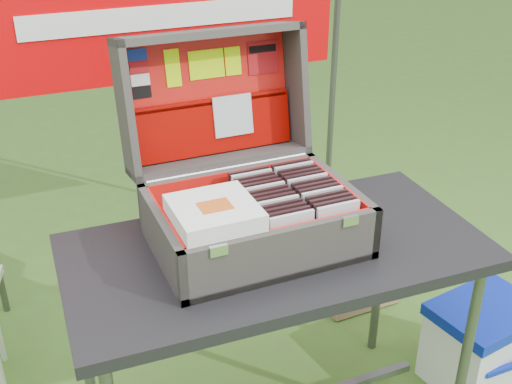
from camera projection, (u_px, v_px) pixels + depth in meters
name	position (u px, v px, depth m)	size (l,w,h in m)	color
table	(275.00, 348.00, 2.19)	(1.31, 0.66, 0.82)	black
table_top	(276.00, 252.00, 2.01)	(1.31, 0.66, 0.04)	black
table_leg_fr	(466.00, 355.00, 2.18)	(0.04, 0.04, 0.78)	#59595B
table_leg_bl	(85.00, 350.00, 2.21)	(0.04, 0.04, 0.78)	#59595B
table_leg_br	(380.00, 272.00, 2.62)	(0.04, 0.04, 0.78)	#59595B
suitcase	(247.00, 151.00, 1.92)	(0.62, 0.60, 0.59)	#43413D
suitcase_base_bottom	(255.00, 240.00, 2.00)	(0.62, 0.44, 0.02)	#43413D
suitcase_base_wall_front	(285.00, 255.00, 1.80)	(0.62, 0.02, 0.17)	#43413D
suitcase_base_wall_back	(231.00, 192.00, 2.14)	(0.62, 0.02, 0.17)	#43413D
suitcase_base_wall_left	(161.00, 241.00, 1.87)	(0.02, 0.44, 0.17)	#43413D
suitcase_base_wall_right	(340.00, 203.00, 2.08)	(0.02, 0.44, 0.17)	#43413D
suitcase_liner_floor	(255.00, 236.00, 2.00)	(0.57, 0.39, 0.01)	red
suitcase_latch_left	(219.00, 250.00, 1.69)	(0.05, 0.01, 0.03)	silver
suitcase_latch_right	(350.00, 221.00, 1.83)	(0.05, 0.01, 0.03)	silver
suitcase_hinge	(229.00, 168.00, 2.11)	(0.02, 0.02, 0.56)	silver
suitcase_lid_back	(208.00, 96.00, 2.18)	(0.62, 0.44, 0.02)	#43413D
suitcase_lid_rim_far	(208.00, 33.00, 2.06)	(0.62, 0.02, 0.17)	#43413D
suitcase_lid_rim_near	(220.00, 159.00, 2.18)	(0.62, 0.02, 0.17)	#43413D
suitcase_lid_rim_left	(125.00, 110.00, 2.02)	(0.02, 0.44, 0.17)	#43413D
suitcase_lid_rim_right	(295.00, 87.00, 2.22)	(0.02, 0.44, 0.17)	#43413D
suitcase_lid_liner	(209.00, 96.00, 2.17)	(0.57, 0.39, 0.01)	red
suitcase_liner_wall_front	(282.00, 249.00, 1.81)	(0.57, 0.01, 0.14)	red
suitcase_liner_wall_back	(232.00, 191.00, 2.12)	(0.57, 0.01, 0.14)	red
suitcase_liner_wall_left	(166.00, 236.00, 1.87)	(0.01, 0.39, 0.14)	red
suitcase_liner_wall_right	(336.00, 200.00, 2.06)	(0.01, 0.39, 0.14)	red
suitcase_lid_pocket	(214.00, 127.00, 2.18)	(0.55, 0.18, 0.03)	#920601
suitcase_pocket_edge	(212.00, 101.00, 2.15)	(0.54, 0.02, 0.02)	#920601
suitcase_pocket_cd	(233.00, 115.00, 2.18)	(0.14, 0.14, 0.01)	silver
lid_sticker_cc_a	(137.00, 55.00, 2.04)	(0.06, 0.04, 0.00)	#1933B2
lid_sticker_cc_b	(139.00, 67.00, 2.05)	(0.06, 0.04, 0.00)	#AE1217
lid_sticker_cc_c	(140.00, 80.00, 2.06)	(0.06, 0.04, 0.00)	white
lid_sticker_cc_d	(142.00, 92.00, 2.07)	(0.06, 0.04, 0.00)	black
lid_card_neon_tall	(173.00, 68.00, 2.09)	(0.05, 0.12, 0.00)	#C5FE04
lid_card_neon_main	(207.00, 64.00, 2.13)	(0.12, 0.09, 0.00)	#C5FE04
lid_card_neon_small	(233.00, 61.00, 2.17)	(0.06, 0.09, 0.00)	#C5FE04
lid_sticker_band	(263.00, 58.00, 2.20)	(0.11, 0.11, 0.00)	#AE1217
lid_sticker_band_bar	(262.00, 49.00, 2.19)	(0.10, 0.02, 0.00)	black
cd_left_0	(291.00, 238.00, 1.83)	(0.14, 0.01, 0.16)	silver
cd_left_1	(288.00, 234.00, 1.85)	(0.14, 0.01, 0.16)	black
cd_left_2	(284.00, 230.00, 1.87)	(0.14, 0.01, 0.16)	black
cd_left_3	(281.00, 226.00, 1.89)	(0.14, 0.01, 0.16)	black
cd_left_4	(277.00, 222.00, 1.91)	(0.14, 0.01, 0.16)	silver
cd_left_5	(274.00, 219.00, 1.93)	(0.14, 0.01, 0.16)	black
cd_left_6	(270.00, 215.00, 1.95)	(0.14, 0.01, 0.16)	black
cd_left_7	(267.00, 211.00, 1.97)	(0.14, 0.01, 0.16)	black
cd_left_8	(264.00, 208.00, 1.99)	(0.14, 0.01, 0.16)	silver
cd_left_9	(261.00, 204.00, 2.01)	(0.14, 0.01, 0.16)	black
cd_left_10	(258.00, 201.00, 2.03)	(0.14, 0.01, 0.16)	black
cd_left_11	(255.00, 198.00, 2.05)	(0.14, 0.01, 0.16)	black
cd_left_12	(252.00, 194.00, 2.07)	(0.14, 0.01, 0.16)	silver
cd_left_13	(249.00, 191.00, 2.09)	(0.14, 0.01, 0.16)	black
cd_right_0	(337.00, 228.00, 1.88)	(0.14, 0.01, 0.16)	silver
cd_right_1	(333.00, 224.00, 1.90)	(0.14, 0.01, 0.16)	black
cd_right_2	(329.00, 220.00, 1.92)	(0.14, 0.01, 0.16)	black
cd_right_3	(325.00, 216.00, 1.94)	(0.14, 0.01, 0.16)	black
cd_right_4	(321.00, 213.00, 1.96)	(0.14, 0.01, 0.16)	silver
cd_right_5	(318.00, 209.00, 1.98)	(0.14, 0.01, 0.16)	black
cd_right_6	(314.00, 206.00, 2.00)	(0.14, 0.01, 0.16)	black
cd_right_7	(310.00, 202.00, 2.02)	(0.14, 0.01, 0.16)	black
cd_right_8	(307.00, 199.00, 2.04)	(0.14, 0.01, 0.16)	silver
cd_right_9	(303.00, 196.00, 2.06)	(0.14, 0.01, 0.16)	black
cd_right_10	(300.00, 192.00, 2.08)	(0.14, 0.01, 0.16)	black
cd_right_11	(297.00, 189.00, 2.10)	(0.14, 0.01, 0.16)	black
cd_right_12	(293.00, 186.00, 2.12)	(0.14, 0.01, 0.16)	silver
cd_right_13	(290.00, 183.00, 2.14)	(0.14, 0.01, 0.16)	black
songbook_0	(214.00, 219.00, 1.81)	(0.23, 0.23, 0.01)	white
songbook_1	(214.00, 218.00, 1.81)	(0.23, 0.23, 0.01)	white
songbook_2	(214.00, 216.00, 1.80)	(0.23, 0.23, 0.01)	white
songbook_3	(214.00, 215.00, 1.80)	(0.23, 0.23, 0.01)	white
songbook_4	(214.00, 213.00, 1.80)	(0.23, 0.23, 0.01)	white
songbook_5	(214.00, 212.00, 1.80)	(0.23, 0.23, 0.01)	white
songbook_6	(214.00, 210.00, 1.79)	(0.23, 0.23, 0.01)	white
songbook_7	(214.00, 208.00, 1.79)	(0.23, 0.23, 0.01)	white
songbook_8	(214.00, 207.00, 1.79)	(0.23, 0.23, 0.01)	white
songbook_9	(214.00, 205.00, 1.79)	(0.23, 0.23, 0.01)	white
songbook_graphic	(215.00, 206.00, 1.78)	(0.09, 0.07, 0.00)	#D85919
cooler	(481.00, 343.00, 2.55)	(0.40, 0.31, 0.36)	white
cooler_body	(480.00, 347.00, 2.57)	(0.38, 0.29, 0.31)	white
cooler_lid	(487.00, 312.00, 2.48)	(0.40, 0.31, 0.05)	#0A23A7
cooler_handle	(511.00, 366.00, 2.41)	(0.24, 0.02, 0.02)	#0A23A7
chair_leg_fr	(0.00, 372.00, 2.33)	(0.02, 0.02, 0.46)	silver
cardboard_box	(364.00, 274.00, 2.97)	(0.34, 0.05, 0.36)	#9F7553
banner_post_right	(333.00, 92.00, 3.23)	(0.03, 0.03, 1.70)	#59595B
banner	(164.00, 16.00, 2.71)	(1.60, 0.01, 0.55)	red
banner_text	(164.00, 17.00, 2.70)	(1.20, 0.00, 0.10)	white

